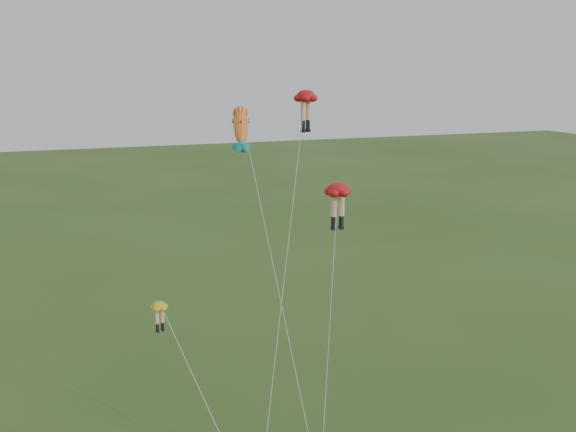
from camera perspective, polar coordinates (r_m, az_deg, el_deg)
name	(u,v)px	position (r m, az deg, el deg)	size (l,w,h in m)	color
legs_kite_red_high	(305,103)	(42.35, 1.55, 10.01)	(8.80, 14.66, 19.19)	#B81213
legs_kite_red_mid	(338,197)	(32.50, 4.43, 1.65)	(2.92, 3.96, 14.93)	#B81213
legs_kite_yellow	(165,320)	(31.73, -10.92, -9.03)	(4.12, 5.66, 9.61)	gold
fish_kite	(241,127)	(35.14, -4.17, 7.85)	(1.98, 11.00, 18.76)	yellow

